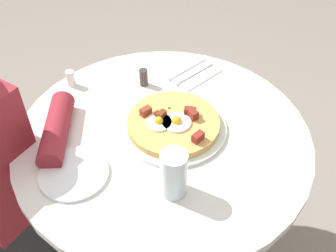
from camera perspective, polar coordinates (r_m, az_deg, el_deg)
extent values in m
cylinder|color=silver|center=(1.16, -0.78, -1.56)|extent=(0.87, 0.87, 0.03)
cylinder|color=#333338|center=(1.45, -0.64, -11.78)|extent=(0.10, 0.10, 0.70)
cube|color=#2D2D33|center=(1.65, -22.01, -14.16)|extent=(0.32, 0.28, 0.45)
cylinder|color=maroon|center=(1.16, -15.93, -0.42)|extent=(0.21, 0.25, 0.07)
cylinder|color=silver|center=(1.16, 0.79, -0.18)|extent=(0.32, 0.32, 0.01)
cylinder|color=tan|center=(1.15, 0.79, 0.43)|extent=(0.27, 0.27, 0.02)
cylinder|color=white|center=(1.13, 1.26, 0.55)|extent=(0.09, 0.09, 0.01)
sphere|color=yellow|center=(1.13, 1.26, 0.77)|extent=(0.03, 0.03, 0.03)
cylinder|color=white|center=(1.13, -1.46, 0.43)|extent=(0.08, 0.08, 0.01)
sphere|color=yellow|center=(1.12, -1.47, 0.65)|extent=(0.03, 0.03, 0.03)
cube|color=brown|center=(1.14, -0.95, 1.64)|extent=(0.02, 0.03, 0.02)
cube|color=maroon|center=(1.08, 4.37, -1.65)|extent=(0.03, 0.04, 0.02)
cube|color=maroon|center=(1.14, 3.53, 1.81)|extent=(0.04, 0.03, 0.03)
cube|color=brown|center=(1.15, -3.27, 2.16)|extent=(0.03, 0.04, 0.02)
cube|color=maroon|center=(1.15, 3.24, 2.12)|extent=(0.04, 0.03, 0.02)
cube|color=maroon|center=(1.14, -1.34, 1.52)|extent=(0.03, 0.02, 0.02)
cube|color=#387F2D|center=(1.10, 0.75, -0.72)|extent=(0.01, 0.01, 0.00)
cube|color=#387F2D|center=(1.18, 0.15, 2.71)|extent=(0.01, 0.01, 0.00)
cube|color=#387F2D|center=(1.11, 2.39, -0.40)|extent=(0.01, 0.01, 0.00)
cube|color=#387F2D|center=(1.14, -0.56, 1.18)|extent=(0.01, 0.00, 0.00)
cube|color=#387F2D|center=(1.12, 0.45, 0.18)|extent=(0.01, 0.01, 0.00)
cylinder|color=white|center=(1.07, -13.56, -6.72)|extent=(0.19, 0.19, 0.01)
cube|color=white|center=(1.38, 3.34, 7.88)|extent=(0.18, 0.20, 0.00)
cube|color=silver|center=(1.37, 3.88, 7.71)|extent=(0.06, 0.18, 0.00)
cube|color=silver|center=(1.39, 2.81, 8.36)|extent=(0.06, 0.18, 0.00)
cylinder|color=silver|center=(0.96, 0.83, -7.01)|extent=(0.07, 0.07, 0.14)
cylinder|color=white|center=(1.35, -14.02, 6.74)|extent=(0.03, 0.03, 0.06)
cylinder|color=#3F3833|center=(1.31, -3.58, 7.08)|extent=(0.03, 0.03, 0.06)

